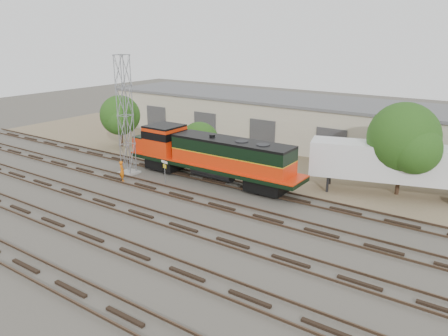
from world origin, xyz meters
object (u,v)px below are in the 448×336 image
Objects in this scene: semi_trailer at (402,164)px; locomotive at (210,155)px; worker at (122,171)px; signal_tower at (126,118)px.

locomotive is at bearing -175.05° from semi_trailer.
locomotive is 7.91m from worker.
signal_tower is 23.84m from semi_trailer.
semi_trailer is (21.11, 10.16, 1.71)m from worker.
signal_tower is 0.78× the size of semi_trailer.
worker is at bearing -170.41° from semi_trailer.
locomotive reaches higher than worker.
signal_tower is at bearing -34.88° from worker.
signal_tower is 5.92× the size of worker.
worker is (-6.35, -4.48, -1.45)m from locomotive.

